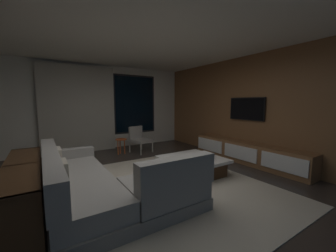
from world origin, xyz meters
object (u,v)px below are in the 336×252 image
object	(u,v)px
console_table_behind_couch	(24,188)
coffee_table	(192,166)
side_stool	(121,142)
sectional_couch	(100,186)
accent_chair_near_window	(139,138)
book_stack_on_coffee_table	(195,155)
media_console	(247,153)
mounted_tv	(247,109)

from	to	relation	value
console_table_behind_couch	coffee_table	bearing A→B (deg)	1.97
side_stool	sectional_couch	bearing A→B (deg)	-115.39
sectional_couch	accent_chair_near_window	size ratio (longest dim) A/B	3.21
book_stack_on_coffee_table	console_table_behind_couch	distance (m)	2.96
accent_chair_near_window	media_console	bearing A→B (deg)	-54.55
book_stack_on_coffee_table	mounted_tv	xyz separation A→B (m)	(1.76, 0.05, 0.96)
mounted_tv	console_table_behind_couch	xyz separation A→B (m)	(-4.72, -0.20, -0.93)
book_stack_on_coffee_table	mounted_tv	distance (m)	2.01
coffee_table	book_stack_on_coffee_table	world-z (taller)	book_stack_on_coffee_table
coffee_table	side_stool	world-z (taller)	side_stool
accent_chair_near_window	side_stool	world-z (taller)	accent_chair_near_window
accent_chair_near_window	mounted_tv	bearing A→B (deg)	-49.60
accent_chair_near_window	side_stool	bearing A→B (deg)	-179.15
coffee_table	accent_chair_near_window	bearing A→B (deg)	92.73
coffee_table	media_console	world-z (taller)	media_console
book_stack_on_coffee_table	accent_chair_near_window	bearing A→B (deg)	95.13
media_console	mounted_tv	size ratio (longest dim) A/B	3.10
book_stack_on_coffee_table	accent_chair_near_window	xyz separation A→B (m)	(-0.21, 2.37, 0.04)
mounted_tv	console_table_behind_couch	world-z (taller)	mounted_tv
book_stack_on_coffee_table	side_stool	distance (m)	2.49
coffee_table	side_stool	distance (m)	2.52
mounted_tv	coffee_table	bearing A→B (deg)	-176.88
coffee_table	side_stool	size ratio (longest dim) A/B	2.52
book_stack_on_coffee_table	accent_chair_near_window	distance (m)	2.38
accent_chair_near_window	coffee_table	bearing A→B (deg)	-87.27
book_stack_on_coffee_table	console_table_behind_couch	size ratio (longest dim) A/B	0.13
sectional_couch	mounted_tv	distance (m)	3.97
sectional_couch	side_stool	xyz separation A→B (m)	(1.26, 2.64, 0.08)
sectional_couch	coffee_table	distance (m)	1.96
book_stack_on_coffee_table	mounted_tv	bearing A→B (deg)	1.62
coffee_table	mounted_tv	size ratio (longest dim) A/B	1.16
sectional_couch	coffee_table	bearing A→B (deg)	6.78
sectional_couch	book_stack_on_coffee_table	xyz separation A→B (m)	(2.05, 0.28, 0.10)
book_stack_on_coffee_table	console_table_behind_couch	bearing A→B (deg)	-177.10
coffee_table	sectional_couch	bearing A→B (deg)	-173.22
media_console	mounted_tv	distance (m)	1.13
sectional_couch	media_console	distance (m)	3.63
sectional_couch	side_stool	world-z (taller)	sectional_couch
coffee_table	console_table_behind_couch	bearing A→B (deg)	-178.03
accent_chair_near_window	media_console	distance (m)	3.10
coffee_table	accent_chair_near_window	world-z (taller)	accent_chair_near_window
mounted_tv	console_table_behind_couch	distance (m)	4.82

